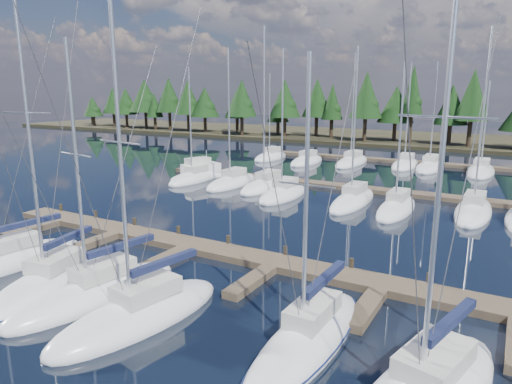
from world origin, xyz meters
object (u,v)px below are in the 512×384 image
Objects in this scene: front_sailboat_2 at (97,293)px; front_sailboat_0 at (6,262)px; front_sailboat_3 at (140,314)px; front_sailboat_4 at (308,339)px; motor_yacht_left at (201,174)px; main_dock at (272,267)px; front_sailboat_1 at (52,283)px.

front_sailboat_0 is at bearing 178.74° from front_sailboat_2.
front_sailboat_0 is at bearing 176.11° from front_sailboat_3.
front_sailboat_4 is 35.94m from motor_yacht_left.
front_sailboat_4 is at bearing 14.24° from front_sailboat_3.
main_dock is at bearing -45.27° from motor_yacht_left.
front_sailboat_4 is (10.45, 1.23, -0.01)m from front_sailboat_2.
front_sailboat_1 is 1.13× the size of front_sailboat_3.
front_sailboat_3 is at bearing -106.29° from main_dock.
front_sailboat_3 is at bearing -57.86° from motor_yacht_left.
main_dock is 9.24m from front_sailboat_2.
front_sailboat_0 is 10.96m from front_sailboat_3.
front_sailboat_3 is (6.20, -0.22, -0.01)m from front_sailboat_1.
front_sailboat_0 is (-13.24, -7.15, 0.10)m from main_dock.
front_sailboat_3 is (-2.31, -7.89, 0.08)m from main_dock.
front_sailboat_2 is at bearing -62.53° from motor_yacht_left.
front_sailboat_4 reaches higher than motor_yacht_left.
front_sailboat_3 is (3.33, -0.58, 0.01)m from front_sailboat_2.
front_sailboat_1 is at bearing -137.97° from main_dock.
motor_yacht_left is at bearing 103.67° from front_sailboat_0.
main_dock is 5.43× the size of motor_yacht_left.
main_dock is 15.05m from front_sailboat_0.
front_sailboat_1 is 2.89m from front_sailboat_2.
front_sailboat_0 is 4.76m from front_sailboat_1.
front_sailboat_4 is at bearing -46.64° from motor_yacht_left.
front_sailboat_1 is (-8.51, -7.67, 0.09)m from main_dock.
main_dock is at bearing 52.40° from front_sailboat_2.
main_dock is 3.45× the size of front_sailboat_2.
motor_yacht_left is (-6.62, 27.20, 0.14)m from front_sailboat_0.
front_sailboat_0 is 1.24× the size of front_sailboat_4.
front_sailboat_0 is at bearing 173.74° from front_sailboat_1.
front_sailboat_4 is (13.33, 1.58, -0.02)m from front_sailboat_1.
front_sailboat_3 is (10.94, -0.74, -0.01)m from front_sailboat_0.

